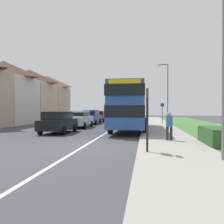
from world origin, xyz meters
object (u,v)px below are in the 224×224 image
at_px(parked_car_blue, 91,116).
at_px(double_decker_bus, 130,105).
at_px(bus_stop_sign, 147,115).
at_px(cycle_route_sign, 162,112).
at_px(street_lamp_near, 220,43).
at_px(parked_car_black, 58,121).
at_px(street_lamp_mid, 167,90).
at_px(parked_car_red, 99,116).
at_px(parked_car_white, 79,118).
at_px(pedestrian_at_stop, 169,124).

bearing_deg(parked_car_blue, double_decker_bus, -55.84).
xyz_separation_m(bus_stop_sign, cycle_route_sign, (1.88, 18.60, -0.11)).
relative_size(double_decker_bus, street_lamp_near, 1.67).
bearing_deg(double_decker_bus, bus_stop_sign, -82.85).
distance_m(parked_car_black, street_lamp_mid, 12.89).
xyz_separation_m(street_lamp_near, street_lamp_mid, (-0.16, 17.70, -0.09)).
relative_size(parked_car_blue, parked_car_red, 1.12).
xyz_separation_m(parked_car_white, street_lamp_near, (8.81, -14.07, 3.04)).
height_order(parked_car_blue, street_lamp_near, street_lamp_near).
height_order(parked_car_black, parked_car_blue, parked_car_blue).
bearing_deg(parked_car_black, cycle_route_sign, 52.78).
distance_m(parked_car_black, parked_car_white, 5.40).
distance_m(parked_car_black, pedestrian_at_stop, 8.66).
bearing_deg(pedestrian_at_stop, parked_car_black, 153.10).
xyz_separation_m(parked_car_red, street_lamp_near, (8.98, -25.01, 3.09)).
xyz_separation_m(double_decker_bus, cycle_route_sign, (3.23, 7.81, -0.72)).
bearing_deg(pedestrian_at_stop, parked_car_white, 129.42).
xyz_separation_m(double_decker_bus, pedestrian_at_stop, (2.55, -7.17, -1.17)).
height_order(double_decker_bus, parked_car_red, double_decker_bus).
height_order(double_decker_bus, cycle_route_sign, double_decker_bus).
xyz_separation_m(parked_car_red, bus_stop_sign, (6.63, -23.87, 0.67)).
bearing_deg(parked_car_black, parked_car_blue, 90.31).
distance_m(parked_car_white, cycle_route_sign, 10.09).
relative_size(parked_car_white, parked_car_red, 1.13).
relative_size(parked_car_red, street_lamp_mid, 0.61).
distance_m(bus_stop_sign, cycle_route_sign, 18.69).
bearing_deg(cycle_route_sign, pedestrian_at_stop, -92.60).
distance_m(pedestrian_at_stop, cycle_route_sign, 15.00).
xyz_separation_m(parked_car_white, street_lamp_mid, (8.65, 3.62, 2.95)).
relative_size(double_decker_bus, cycle_route_sign, 4.52).
xyz_separation_m(double_decker_bus, parked_car_black, (-5.17, -3.25, -1.25)).
relative_size(parked_car_white, cycle_route_sign, 1.82).
bearing_deg(cycle_route_sign, parked_car_black, -127.22).
xyz_separation_m(parked_car_red, cycle_route_sign, (8.50, -5.27, 0.56)).
relative_size(double_decker_bus, parked_car_blue, 2.50).
distance_m(parked_car_blue, street_lamp_mid, 9.45).
bearing_deg(double_decker_bus, parked_car_blue, 124.16).
height_order(parked_car_red, street_lamp_near, street_lamp_near).
relative_size(double_decker_bus, bus_stop_sign, 4.38).
height_order(parked_car_blue, parked_car_red, parked_car_blue).
bearing_deg(parked_car_black, double_decker_bus, 32.17).
xyz_separation_m(parked_car_black, cycle_route_sign, (8.40, 11.06, 0.54)).
bearing_deg(parked_car_black, street_lamp_mid, 46.00).
bearing_deg(parked_car_blue, cycle_route_sign, 0.69).
xyz_separation_m(bus_stop_sign, street_lamp_mid, (2.19, 16.56, 2.33)).
bearing_deg(street_lamp_near, parked_car_white, 122.06).
xyz_separation_m(parked_car_white, pedestrian_at_stop, (7.66, -9.31, 0.06)).
bearing_deg(street_lamp_near, double_decker_bus, 107.27).
bearing_deg(street_lamp_near, cycle_route_sign, 91.38).
xyz_separation_m(parked_car_black, parked_car_white, (0.06, 5.40, 0.03)).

